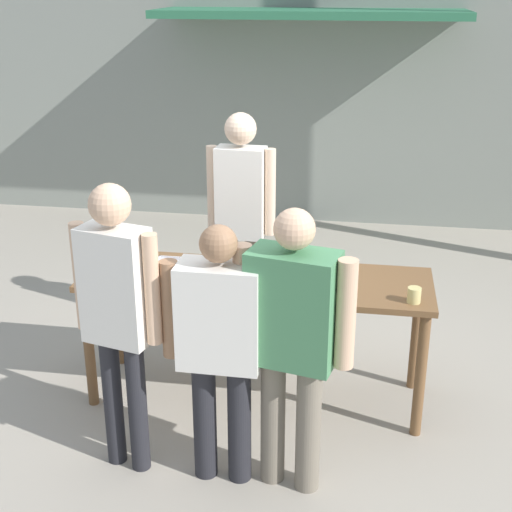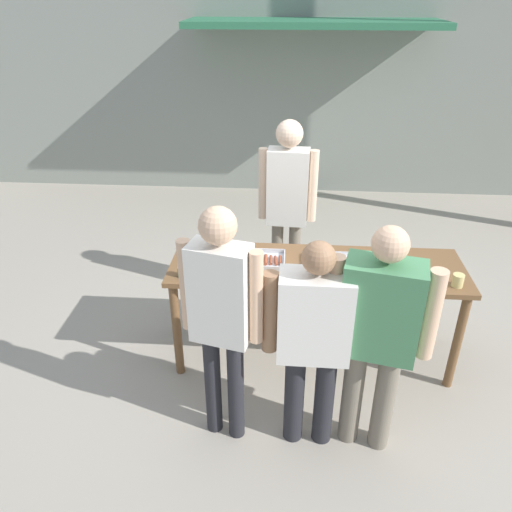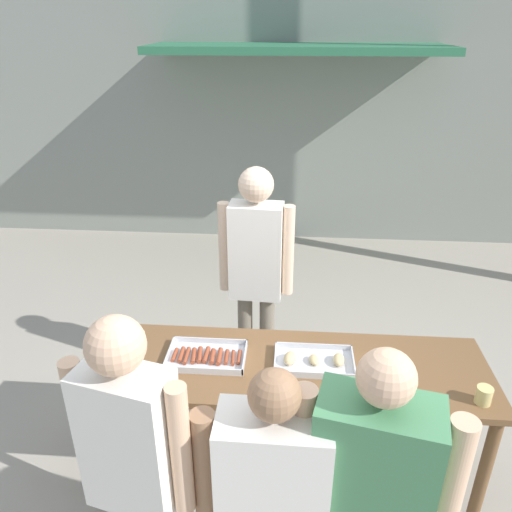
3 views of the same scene
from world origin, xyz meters
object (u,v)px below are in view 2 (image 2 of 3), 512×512
at_px(food_tray_sausages, 256,260).
at_px(condiment_jar_mustard, 182,272).
at_px(person_server_behind_table, 287,198).
at_px(person_customer_with_cup, 378,327).
at_px(food_tray_buns, 335,262).
at_px(beer_cup, 458,280).
at_px(person_customer_holding_hotdog, 221,309).
at_px(person_customer_waiting_in_line, 314,334).
at_px(condiment_jar_ketchup, 195,272).

distance_m(food_tray_sausages, condiment_jar_mustard, 0.60).
bearing_deg(person_server_behind_table, person_customer_with_cup, -67.32).
xyz_separation_m(food_tray_buns, beer_cup, (0.87, -0.26, 0.03)).
height_order(beer_cup, person_customer_holding_hotdog, person_customer_holding_hotdog).
height_order(beer_cup, person_customer_with_cup, person_customer_with_cup).
bearing_deg(food_tray_buns, food_tray_sausages, -179.95).
xyz_separation_m(beer_cup, person_customer_waiting_in_line, (-1.06, -0.66, -0.03)).
height_order(food_tray_sausages, person_server_behind_table, person_server_behind_table).
bearing_deg(food_tray_buns, person_customer_holding_hotdog, -130.77).
height_order(food_tray_buns, condiment_jar_ketchup, condiment_jar_ketchup).
xyz_separation_m(beer_cup, person_server_behind_table, (-1.26, 1.06, 0.17)).
bearing_deg(person_customer_with_cup, food_tray_buns, -65.20).
bearing_deg(person_customer_holding_hotdog, beer_cup, -144.66).
bearing_deg(person_server_behind_table, condiment_jar_ketchup, -118.63).
bearing_deg(person_customer_waiting_in_line, person_server_behind_table, -82.75).
distance_m(food_tray_sausages, food_tray_buns, 0.62).
bearing_deg(beer_cup, condiment_jar_ketchup, -179.85).
height_order(condiment_jar_mustard, person_customer_with_cup, person_customer_with_cup).
relative_size(person_server_behind_table, person_customer_holding_hotdog, 1.05).
distance_m(food_tray_buns, person_server_behind_table, 0.92).
bearing_deg(beer_cup, food_tray_sausages, 170.24).
height_order(condiment_jar_mustard, person_customer_waiting_in_line, person_customer_waiting_in_line).
relative_size(condiment_jar_ketchup, person_customer_waiting_in_line, 0.05).
xyz_separation_m(condiment_jar_ketchup, person_customer_holding_hotdog, (0.29, -0.64, 0.12)).
distance_m(food_tray_buns, person_customer_with_cup, 0.94).
distance_m(food_tray_buns, person_customer_waiting_in_line, 0.94).
relative_size(beer_cup, person_customer_waiting_in_line, 0.06).
xyz_separation_m(condiment_jar_mustard, person_customer_with_cup, (1.36, -0.65, 0.04)).
bearing_deg(beer_cup, condiment_jar_mustard, -179.78).
distance_m(food_tray_buns, condiment_jar_mustard, 1.19).
relative_size(condiment_jar_ketchup, beer_cup, 0.82).
height_order(food_tray_buns, person_customer_waiting_in_line, person_customer_waiting_in_line).
distance_m(condiment_jar_mustard, beer_cup, 2.03).
height_order(food_tray_sausages, condiment_jar_ketchup, condiment_jar_ketchup).
xyz_separation_m(condiment_jar_ketchup, beer_cup, (1.93, 0.01, 0.01)).
bearing_deg(person_server_behind_table, beer_cup, -36.41).
distance_m(condiment_jar_mustard, person_customer_with_cup, 1.51).
bearing_deg(condiment_jar_ketchup, person_customer_with_cup, -27.25).
height_order(condiment_jar_ketchup, person_customer_waiting_in_line, person_customer_waiting_in_line).
distance_m(beer_cup, person_customer_waiting_in_line, 1.25).
bearing_deg(food_tray_buns, person_customer_with_cup, -77.68).
relative_size(person_customer_holding_hotdog, person_customer_with_cup, 1.05).
xyz_separation_m(person_server_behind_table, person_customer_waiting_in_line, (0.20, -1.72, -0.21)).
bearing_deg(person_customer_waiting_in_line, beer_cup, -147.49).
bearing_deg(person_customer_with_cup, food_tray_sausages, -35.49).
bearing_deg(food_tray_sausages, person_server_behind_table, 73.97).
height_order(food_tray_buns, person_customer_with_cup, person_customer_with_cup).
distance_m(food_tray_sausages, beer_cup, 1.51).
bearing_deg(person_customer_holding_hotdog, person_customer_with_cup, -166.86).
relative_size(food_tray_buns, condiment_jar_ketchup, 5.77).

